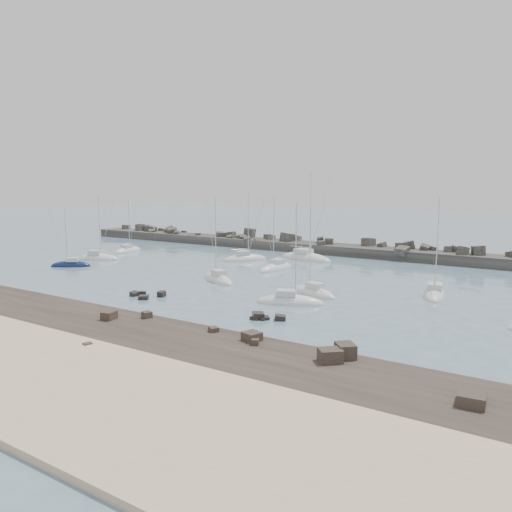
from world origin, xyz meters
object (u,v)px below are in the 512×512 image
(sailboat_7, at_px, (290,302))
(sailboat_3, at_px, (245,259))
(sailboat_0, at_px, (97,259))
(sailboat_2, at_px, (71,266))
(sailboat_4, at_px, (306,259))
(sailboat_6, at_px, (276,268))
(sailboat_9, at_px, (434,295))
(sailboat_5, at_px, (218,280))
(sailboat_1, at_px, (128,251))
(sailboat_8, at_px, (313,293))

(sailboat_7, bearing_deg, sailboat_3, 133.03)
(sailboat_7, bearing_deg, sailboat_0, 167.22)
(sailboat_2, height_order, sailboat_3, sailboat_3)
(sailboat_4, xyz_separation_m, sailboat_6, (0.77, -11.94, -0.00))
(sailboat_0, height_order, sailboat_2, sailboat_0)
(sailboat_0, relative_size, sailboat_9, 0.96)
(sailboat_0, bearing_deg, sailboat_3, 31.19)
(sailboat_3, distance_m, sailboat_6, 10.98)
(sailboat_3, distance_m, sailboat_5, 19.51)
(sailboat_7, xyz_separation_m, sailboat_9, (13.10, 13.25, 0.00))
(sailboat_1, height_order, sailboat_8, sailboat_1)
(sailboat_0, relative_size, sailboat_8, 1.08)
(sailboat_2, bearing_deg, sailboat_8, 3.78)
(sailboat_7, bearing_deg, sailboat_9, 45.33)
(sailboat_4, height_order, sailboat_5, sailboat_4)
(sailboat_8, bearing_deg, sailboat_4, 118.94)
(sailboat_0, relative_size, sailboat_4, 0.74)
(sailboat_5, bearing_deg, sailboat_0, 172.39)
(sailboat_2, relative_size, sailboat_3, 0.81)
(sailboat_2, height_order, sailboat_8, sailboat_8)
(sailboat_0, bearing_deg, sailboat_5, -7.61)
(sailboat_0, height_order, sailboat_7, sailboat_0)
(sailboat_2, distance_m, sailboat_4, 40.70)
(sailboat_6, relative_size, sailboat_9, 0.98)
(sailboat_1, distance_m, sailboat_2, 18.95)
(sailboat_7, distance_m, sailboat_8, 5.71)
(sailboat_5, bearing_deg, sailboat_4, 86.94)
(sailboat_1, relative_size, sailboat_2, 1.12)
(sailboat_4, bearing_deg, sailboat_3, -143.10)
(sailboat_7, bearing_deg, sailboat_4, 114.05)
(sailboat_6, height_order, sailboat_9, sailboat_9)
(sailboat_1, bearing_deg, sailboat_8, -17.14)
(sailboat_2, xyz_separation_m, sailboat_5, (28.14, 3.44, 0.01))
(sailboat_4, bearing_deg, sailboat_7, -65.95)
(sailboat_4, distance_m, sailboat_7, 33.86)
(sailboat_5, height_order, sailboat_6, sailboat_6)
(sailboat_6, bearing_deg, sailboat_3, 151.23)
(sailboat_1, distance_m, sailboat_8, 51.48)
(sailboat_2, distance_m, sailboat_7, 43.35)
(sailboat_5, xyz_separation_m, sailboat_8, (15.26, -0.57, -0.00))
(sailboat_4, relative_size, sailboat_6, 1.33)
(sailboat_6, xyz_separation_m, sailboat_8, (13.18, -13.28, -0.00))
(sailboat_3, bearing_deg, sailboat_4, 36.90)
(sailboat_3, relative_size, sailboat_5, 1.03)
(sailboat_2, distance_m, sailboat_6, 34.26)
(sailboat_2, xyz_separation_m, sailboat_7, (43.25, -2.84, 0.00))
(sailboat_8, bearing_deg, sailboat_5, 177.85)
(sailboat_4, bearing_deg, sailboat_8, -61.06)
(sailboat_1, xyz_separation_m, sailboat_4, (35.25, 10.04, 0.01))
(sailboat_6, relative_size, sailboat_8, 1.10)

